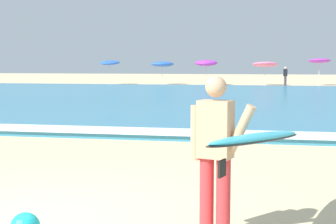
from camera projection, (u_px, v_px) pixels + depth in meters
name	position (u px, v px, depth m)	size (l,w,h in m)	color
ground_plane	(34.00, 222.00, 5.88)	(160.00, 160.00, 0.00)	beige
sea	(214.00, 98.00, 25.67)	(120.00, 28.00, 0.14)	teal
surf_foam	(159.00, 131.00, 12.59)	(120.00, 1.34, 0.01)	white
surfer_with_board	(236.00, 145.00, 5.07)	(1.26, 2.69, 1.73)	red
beach_umbrella_0	(110.00, 63.00, 43.32)	(1.75, 1.78, 2.17)	beige
beach_umbrella_1	(162.00, 64.00, 43.44)	(1.96, 1.96, 2.02)	beige
beach_umbrella_2	(206.00, 63.00, 42.03)	(1.93, 1.96, 2.20)	beige
beach_umbrella_3	(265.00, 64.00, 41.65)	(2.11, 2.14, 2.07)	beige
beach_umbrella_4	(319.00, 61.00, 41.46)	(1.81, 1.83, 2.32)	beige
beachgoer_near_row_left	(285.00, 76.00, 39.78)	(0.32, 0.20, 1.58)	#383842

